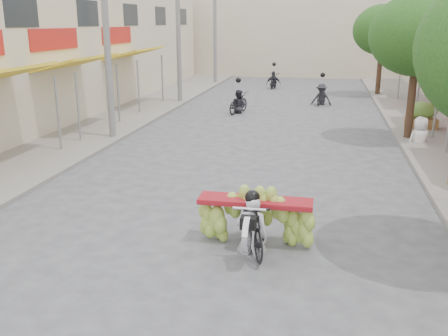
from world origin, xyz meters
The scene contains 14 objects.
sidewalk_left centered at (-7.00, 15.00, 0.06)m, with size 4.00×60.00×0.12m, color gray.
sidewalk_right centered at (7.00, 15.00, 0.06)m, with size 4.00×60.00×0.12m, color gray.
far_building centered at (0.00, 38.00, 3.50)m, with size 20.00×6.00×7.00m, color beige.
utility_pole_mid centered at (-5.40, 12.00, 4.03)m, with size 0.60×0.24×8.00m.
utility_pole_far centered at (-5.40, 21.00, 4.03)m, with size 0.60×0.24×8.00m.
utility_pole_back centered at (-5.40, 30.00, 4.03)m, with size 0.60×0.24×8.00m.
street_tree_mid centered at (5.40, 14.00, 3.78)m, with size 3.40×3.40×5.25m.
street_tree_far centered at (5.40, 26.00, 3.78)m, with size 3.40×3.40×5.25m.
produce_crate_far centered at (6.20, 16.00, 0.71)m, with size 1.20×0.88×1.16m.
banana_motorbike centered at (1.08, 3.75, 0.70)m, with size 2.22×1.90×2.09m.
pedestrian centered at (5.72, 13.36, 1.03)m, with size 1.02×0.79×1.81m.
bg_motorbike_a centered at (-1.76, 18.49, 0.73)m, with size 1.10×1.88×1.95m.
bg_motorbike_b centered at (2.15, 21.79, 0.84)m, with size 1.16×1.79×1.95m.
bg_motorbike_c centered at (-1.04, 28.18, 0.78)m, with size 0.99×1.74×1.95m.
Camera 1 is at (2.27, -5.08, 4.22)m, focal length 40.00 mm.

